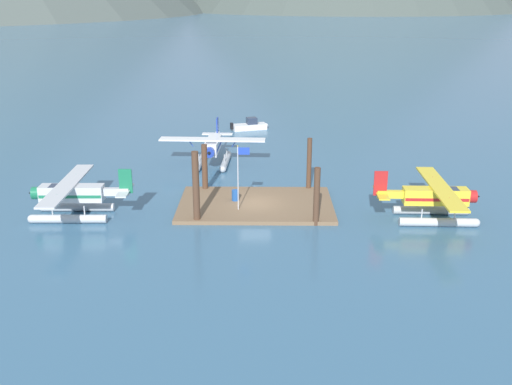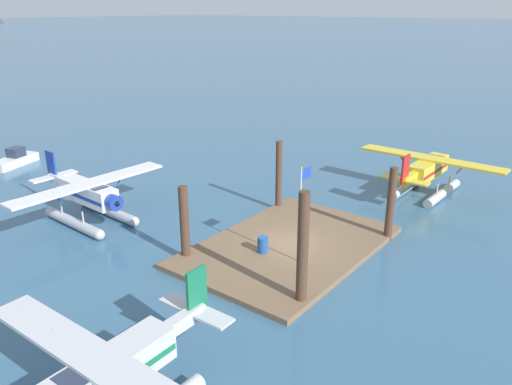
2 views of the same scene
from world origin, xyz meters
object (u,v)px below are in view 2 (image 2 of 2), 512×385
object	(u,v)px
flagpole	(302,202)
seaplane_white_bow_left	(89,198)
fuel_drum	(263,245)
boat_white_open_north	(16,159)
seaplane_silver_port_aft	(108,383)
seaplane_yellow_stbd_aft	(428,173)

from	to	relation	value
flagpole	seaplane_white_bow_left	distance (m)	14.19
fuel_drum	boat_white_open_north	bearing A→B (deg)	88.59
flagpole	fuel_drum	distance (m)	3.56
seaplane_silver_port_aft	boat_white_open_north	xyz separation A→B (m)	(13.01, 30.21, -1.09)
seaplane_yellow_stbd_aft	boat_white_open_north	xyz separation A→B (m)	(-14.55, 30.58, -1.09)
seaplane_yellow_stbd_aft	seaplane_white_bow_left	world-z (taller)	same
fuel_drum	seaplane_silver_port_aft	world-z (taller)	seaplane_silver_port_aft
fuel_drum	seaplane_white_bow_left	bearing A→B (deg)	103.31
seaplane_yellow_stbd_aft	boat_white_open_north	bearing A→B (deg)	115.44
flagpole	boat_white_open_north	bearing A→B (deg)	89.59
seaplane_white_bow_left	seaplane_silver_port_aft	world-z (taller)	same
seaplane_yellow_stbd_aft	seaplane_silver_port_aft	xyz separation A→B (m)	(-27.56, 0.37, 0.00)
fuel_drum	seaplane_yellow_stbd_aft	xyz separation A→B (m)	(15.22, -3.44, 0.84)
seaplane_white_bow_left	boat_white_open_north	bearing A→B (deg)	77.65
seaplane_white_bow_left	fuel_drum	bearing A→B (deg)	-76.69
seaplane_white_bow_left	seaplane_silver_port_aft	xyz separation A→B (m)	(-9.60, -14.65, 0.00)
fuel_drum	seaplane_yellow_stbd_aft	distance (m)	15.62
flagpole	fuel_drum	size ratio (longest dim) A/B	5.87
boat_white_open_north	seaplane_yellow_stbd_aft	bearing A→B (deg)	-64.56
seaplane_yellow_stbd_aft	boat_white_open_north	distance (m)	33.88
boat_white_open_north	flagpole	bearing A→B (deg)	-90.41
seaplane_white_bow_left	boat_white_open_north	world-z (taller)	seaplane_white_bow_left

